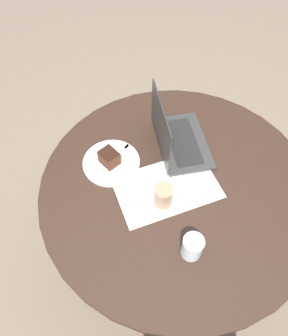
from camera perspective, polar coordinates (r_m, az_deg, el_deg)
name	(u,v)px	position (r m, az deg, el deg)	size (l,w,h in m)	color
ground_plane	(167,251)	(1.99, 4.09, -14.18)	(12.00, 12.00, 0.00)	#6B5B4C
dining_table	(175,205)	(1.48, 5.37, -6.39)	(1.12, 1.12, 0.73)	black
paper_document	(167,187)	(1.32, 4.01, -3.37)	(0.44, 0.32, 0.00)	white
plate	(111,163)	(1.39, -5.70, 0.95)	(0.24, 0.24, 0.01)	white
cake_slice	(109,158)	(1.35, -6.09, 1.81)	(0.08, 0.09, 0.07)	#472619
fork	(120,155)	(1.40, -4.25, 2.31)	(0.16, 0.09, 0.00)	silver
coffee_glass	(163,196)	(1.24, 3.39, -4.92)	(0.07, 0.07, 0.10)	#997556
water_glass	(192,247)	(1.17, 8.41, -13.42)	(0.07, 0.07, 0.10)	silver
laptop	(176,138)	(1.41, 5.65, 5.22)	(0.31, 0.37, 0.25)	#2D2D2D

